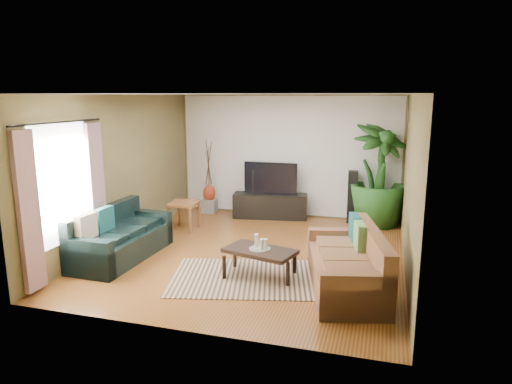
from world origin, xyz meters
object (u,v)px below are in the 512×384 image
(coffee_table, at_px, (260,263))
(tv_stand, at_px, (270,206))
(speaker_right, at_px, (352,197))
(vase, at_px, (209,193))
(potted_plant, at_px, (378,175))
(pedestal, at_px, (210,206))
(television, at_px, (271,178))
(sofa_left, at_px, (122,234))
(side_table, at_px, (184,216))
(speaker_left, at_px, (252,192))
(sofa_right, at_px, (346,260))

(coffee_table, relative_size, tv_stand, 0.65)
(speaker_right, relative_size, vase, 2.78)
(potted_plant, xyz_separation_m, pedestal, (-3.76, -0.01, -0.92))
(television, relative_size, potted_plant, 0.55)
(vase, bearing_deg, sofa_left, -94.82)
(speaker_right, bearing_deg, potted_plant, -8.37)
(sofa_left, xyz_separation_m, vase, (0.27, 3.23, 0.03))
(television, height_order, speaker_right, television)
(vase, distance_m, side_table, 1.43)
(speaker_left, height_order, pedestal, speaker_left)
(sofa_left, distance_m, pedestal, 3.26)
(sofa_left, relative_size, side_table, 3.43)
(speaker_right, bearing_deg, pedestal, 178.47)
(sofa_left, relative_size, pedestal, 6.26)
(vase, relative_size, side_table, 0.70)
(potted_plant, relative_size, vase, 5.33)
(sofa_left, bearing_deg, speaker_right, -45.49)
(sofa_right, height_order, vase, sofa_right)
(vase, bearing_deg, speaker_right, 1.13)
(speaker_right, relative_size, potted_plant, 0.52)
(tv_stand, distance_m, potted_plant, 2.43)
(sofa_left, relative_size, vase, 4.89)
(sofa_right, relative_size, vase, 5.03)
(potted_plant, height_order, side_table, potted_plant)
(television, distance_m, pedestal, 1.64)
(tv_stand, distance_m, speaker_right, 1.81)
(speaker_left, xyz_separation_m, pedestal, (-1.01, -0.06, -0.37))
(sofa_right, height_order, television, television)
(sofa_right, height_order, side_table, sofa_right)
(coffee_table, relative_size, pedestal, 3.32)
(side_table, bearing_deg, vase, 90.86)
(television, bearing_deg, sofa_left, -118.47)
(side_table, bearing_deg, sofa_left, -99.17)
(sofa_left, height_order, pedestal, sofa_left)
(coffee_table, xyz_separation_m, tv_stand, (-0.69, 3.32, 0.06))
(sofa_left, relative_size, tv_stand, 1.22)
(sofa_left, distance_m, speaker_left, 3.54)
(side_table, bearing_deg, speaker_left, 56.26)
(sofa_right, distance_m, vase, 4.88)
(television, height_order, speaker_left, television)
(tv_stand, bearing_deg, vase, 169.17)
(pedestal, distance_m, side_table, 1.42)
(pedestal, relative_size, side_table, 0.55)
(television, xyz_separation_m, vase, (-1.47, 0.02, -0.43))
(sofa_left, xyz_separation_m, speaker_right, (3.52, 3.30, 0.13))
(tv_stand, distance_m, pedestal, 1.47)
(television, bearing_deg, side_table, -136.12)
(tv_stand, relative_size, potted_plant, 0.75)
(television, height_order, pedestal, television)
(sofa_left, xyz_separation_m, pedestal, (0.27, 3.23, -0.27))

